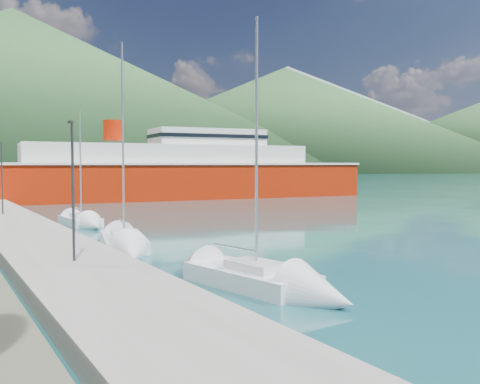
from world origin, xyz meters
TOP-DOWN VIEW (x-y plane):
  - ground at (0.00, 120.00)m, footprint 1400.00×1400.00m
  - quay at (-9.00, 26.00)m, footprint 5.00×88.00m
  - hills_far at (138.59, 618.73)m, footprint 1480.00×900.00m
  - hills_near at (98.04, 372.50)m, footprint 1010.00×520.00m
  - lamp_posts at (-9.00, 14.16)m, footprint 0.15×47.42m
  - sailboat_near at (-2.77, 5.89)m, footprint 3.92×8.48m
  - sailboat_mid at (-4.86, 18.23)m, footprint 4.33×9.32m
  - sailboat_far at (-3.59, 31.95)m, footprint 2.67×7.09m
  - ferry at (16.26, 61.78)m, footprint 59.66×17.86m

SIDE VIEW (x-z plane):
  - ground at x=0.00m, z-range 0.00..0.00m
  - sailboat_far at x=-3.59m, z-range -4.82..5.41m
  - sailboat_mid at x=-4.86m, z-range -6.18..6.80m
  - sailboat_near at x=-2.77m, z-range -5.55..6.18m
  - quay at x=-9.00m, z-range 0.00..0.80m
  - ferry at x=16.26m, z-range -2.28..9.39m
  - lamp_posts at x=-9.00m, z-range 1.05..7.11m
  - hills_near at x=98.04m, z-range -8.32..106.68m
  - hills_far at x=138.59m, z-range -12.61..167.39m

